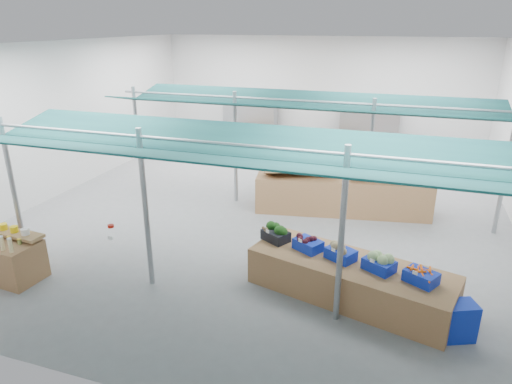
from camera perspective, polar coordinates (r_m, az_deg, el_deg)
floor at (r=11.97m, az=1.15°, el=-2.46°), size 13.00×13.00×0.00m
hall at (r=12.56m, az=3.24°, el=11.21°), size 13.00×13.00×13.00m
pole_grid at (r=9.56m, az=2.37°, el=3.10°), size 10.00×4.60×3.00m
awnings at (r=9.32m, az=2.45°, el=8.79°), size 9.50×7.08×0.30m
back_shelving_left at (r=17.88m, az=-0.72°, el=8.68°), size 2.00×0.50×2.00m
back_shelving_right at (r=16.97m, az=13.91°, el=7.44°), size 2.00×0.50×2.00m
bottle_shelf at (r=10.22m, az=-29.27°, el=-6.87°), size 1.79×1.19×1.05m
veg_counter at (r=8.47m, az=11.60°, el=-10.65°), size 3.79×2.09×0.70m
fruit_counter at (r=12.03m, az=10.70°, el=-0.28°), size 4.52×1.81×0.94m
far_counter at (r=15.79m, az=3.08°, el=4.94°), size 4.89×1.29×0.87m
crate_stack at (r=8.00m, az=23.85°, el=-14.51°), size 0.63×0.55×0.63m
vendor_left at (r=13.12m, az=6.34°, el=3.61°), size 0.71×0.53×1.76m
vendor_right at (r=12.88m, az=14.18°, el=2.78°), size 0.96×0.81×1.76m
crate_broccoli at (r=8.82m, az=2.48°, el=-5.13°), size 0.61×0.55×0.35m
crate_beets at (r=8.53m, az=6.53°, el=-6.38°), size 0.61×0.55×0.29m
crate_celeriac at (r=8.29m, az=10.56°, el=-7.36°), size 0.61×0.55×0.31m
crate_cabbage at (r=8.08m, az=15.16°, el=-8.43°), size 0.61×0.55×0.35m
crate_carrots at (r=7.96m, az=19.94°, el=-9.87°), size 0.61×0.55×0.29m
sparrow at (r=8.76m, az=1.18°, el=-4.66°), size 0.12×0.09×0.11m
pole_ribbon at (r=8.94m, az=-17.70°, el=-4.21°), size 0.12×0.12×0.28m
apple_heap_yellow at (r=11.72m, az=5.79°, el=2.73°), size 2.02×1.31×0.27m
apple_heap_red at (r=11.80m, az=15.24°, el=2.22°), size 1.65×1.18×0.27m
pineapple at (r=11.99m, az=20.48°, el=1.98°), size 0.14×0.14×0.39m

